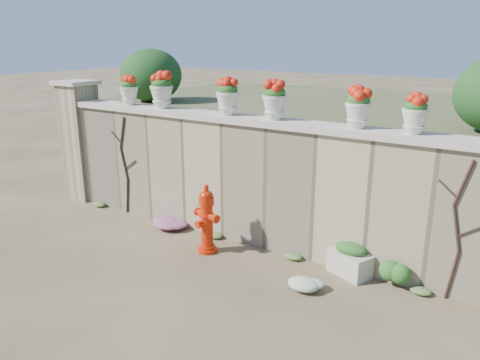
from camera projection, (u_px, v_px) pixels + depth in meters
The scene contains 19 objects.
ground at pixel (181, 283), 6.58m from camera, with size 80.00×80.00×0.00m, color #4D3E26.
stone_wall at pixel (249, 183), 7.74m from camera, with size 8.00×0.40×2.00m, color tan.
wall_cap at pixel (249, 120), 7.43m from camera, with size 8.10×0.52×0.10m, color beige.
gate_pillar at pixel (81, 140), 9.82m from camera, with size 0.72×0.72×2.48m.
raised_fill at pixel (325, 147), 10.31m from camera, with size 9.00×6.00×2.00m, color #384C23.
back_shrub_left at pixel (151, 75), 9.92m from camera, with size 1.30×1.30×1.10m, color #143814.
vine_left at pixel (125, 164), 8.95m from camera, with size 0.60×0.04×1.91m.
vine_right at pixel (457, 229), 5.89m from camera, with size 0.60×0.04×1.91m.
fire_hydrant at pixel (207, 219), 7.39m from camera, with size 0.49×0.35×1.12m.
planter_box at pixel (350, 260), 6.75m from camera, with size 0.68×0.54×0.50m.
green_shrub at pixel (392, 270), 6.38m from camera, with size 0.55×0.49×0.52m, color #1E5119.
magenta_clump at pixel (166, 223), 8.44m from camera, with size 0.80×0.53×0.21m, color #C2269E.
white_flowers at pixel (308, 283), 6.38m from camera, with size 0.57×0.45×0.20m, color white.
urn_pot_0 at pixel (129, 90), 8.72m from camera, with size 0.35×0.35×0.54m.
urn_pot_1 at pixel (162, 90), 8.28m from camera, with size 0.41×0.41×0.64m.
urn_pot_2 at pixel (228, 97), 7.55m from camera, with size 0.38×0.38×0.60m.
urn_pot_3 at pixel (275, 100), 7.10m from camera, with size 0.38×0.38×0.59m.
urn_pot_4 at pixel (358, 108), 6.43m from camera, with size 0.36×0.36×0.57m.
urn_pot_5 at pixel (415, 114), 6.04m from camera, with size 0.34×0.34×0.53m.
Camera 1 is at (3.88, -4.49, 3.29)m, focal length 35.00 mm.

